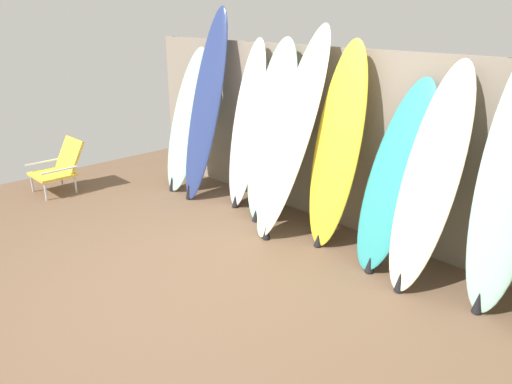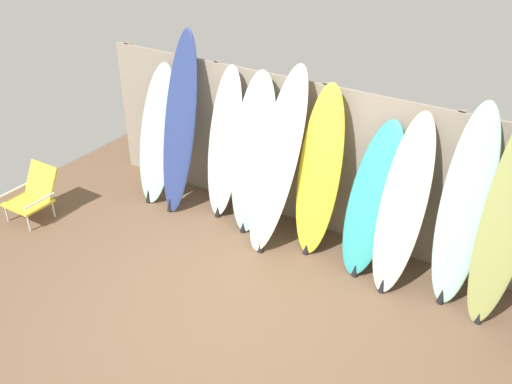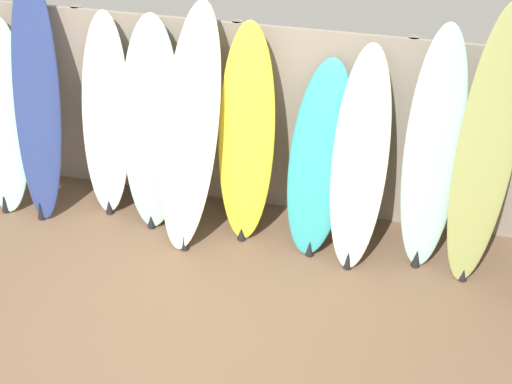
# 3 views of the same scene
# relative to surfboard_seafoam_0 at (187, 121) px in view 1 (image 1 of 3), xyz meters

# --- Properties ---
(ground) EXTENTS (7.68, 7.68, 0.00)m
(ground) POSITION_rel_surfboard_seafoam_0_xyz_m (2.10, -1.59, -0.85)
(ground) COLOR brown
(fence_back) EXTENTS (6.08, 0.11, 1.80)m
(fence_back) POSITION_rel_surfboard_seafoam_0_xyz_m (2.10, 0.42, 0.05)
(fence_back) COLOR gray
(fence_back) RESTS_ON ground
(surfboard_seafoam_0) EXTENTS (0.58, 0.73, 1.72)m
(surfboard_seafoam_0) POSITION_rel_surfboard_seafoam_0_xyz_m (0.00, 0.00, 0.00)
(surfboard_seafoam_0) COLOR #9ED6BC
(surfboard_seafoam_0) RESTS_ON ground
(surfboard_navy_1) EXTENTS (0.51, 0.77, 2.19)m
(surfboard_navy_1) POSITION_rel_surfboard_seafoam_0_xyz_m (0.38, 0.00, 0.23)
(surfboard_navy_1) COLOR navy
(surfboard_navy_1) RESTS_ON ground
(surfboard_white_2) EXTENTS (0.52, 0.50, 1.87)m
(surfboard_white_2) POSITION_rel_surfboard_seafoam_0_xyz_m (0.96, 0.11, 0.07)
(surfboard_white_2) COLOR white
(surfboard_white_2) RESTS_ON ground
(surfboard_seafoam_3) EXTENTS (0.56, 0.56, 1.89)m
(surfboard_seafoam_3) POSITION_rel_surfboard_seafoam_0_xyz_m (1.42, 0.03, 0.09)
(surfboard_seafoam_3) COLOR #9ED6BC
(surfboard_seafoam_3) RESTS_ON ground
(surfboard_cream_4) EXTENTS (0.61, 0.88, 2.03)m
(surfboard_cream_4) POSITION_rel_surfboard_seafoam_0_xyz_m (1.81, -0.08, 0.16)
(surfboard_cream_4) COLOR beige
(surfboard_cream_4) RESTS_ON ground
(surfboard_yellow_5) EXTENTS (0.51, 0.55, 1.91)m
(surfboard_yellow_5) POSITION_rel_surfboard_seafoam_0_xyz_m (2.27, 0.04, 0.10)
(surfboard_yellow_5) COLOR yellow
(surfboard_yellow_5) RESTS_ON ground
(surfboard_teal_6) EXTENTS (0.59, 0.73, 1.63)m
(surfboard_teal_6) POSITION_rel_surfboard_seafoam_0_xyz_m (2.90, 0.03, -0.04)
(surfboard_teal_6) COLOR teal
(surfboard_teal_6) RESTS_ON ground
(surfboard_cream_7) EXTENTS (0.46, 0.75, 1.80)m
(surfboard_cream_7) POSITION_rel_surfboard_seafoam_0_xyz_m (3.24, -0.04, 0.04)
(surfboard_cream_7) COLOR beige
(surfboard_cream_7) RESTS_ON ground
(surfboard_seafoam_8) EXTENTS (0.49, 0.56, 2.04)m
(surfboard_seafoam_8) POSITION_rel_surfboard_seafoam_0_xyz_m (3.81, 0.03, 0.16)
(surfboard_seafoam_8) COLOR #9ED6BC
(surfboard_seafoam_8) RESTS_ON ground
(beach_chair) EXTENTS (0.50, 0.58, 0.63)m
(beach_chair) POSITION_rel_surfboard_seafoam_0_xyz_m (-0.97, -1.26, -0.53)
(beach_chair) COLOR silver
(beach_chair) RESTS_ON ground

